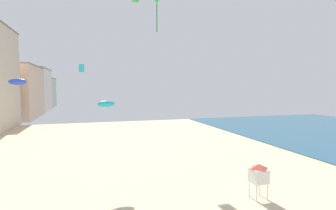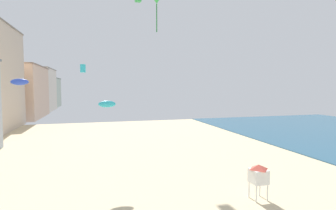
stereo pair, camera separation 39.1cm
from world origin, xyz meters
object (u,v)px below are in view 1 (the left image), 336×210
lifeguard_stand (259,174)px  kite_blue_parafoil (18,82)px  kite_cyan_parafoil (106,104)px  kite_cyan_box (82,68)px

lifeguard_stand → kite_blue_parafoil: bearing=140.5°
kite_blue_parafoil → kite_cyan_parafoil: (7.60, -1.62, -2.04)m
kite_blue_parafoil → kite_cyan_box: 5.67m
lifeguard_stand → kite_cyan_box: (-12.32, 11.28, 8.10)m
kite_blue_parafoil → kite_cyan_parafoil: 8.03m
lifeguard_stand → kite_cyan_parafoil: (-10.16, 8.79, 4.69)m
lifeguard_stand → kite_blue_parafoil: 21.66m
kite_cyan_parafoil → kite_cyan_box: kite_cyan_box is taller
kite_blue_parafoil → kite_cyan_box: (5.43, 0.86, 1.37)m
kite_cyan_parafoil → lifeguard_stand: bearing=-40.9°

